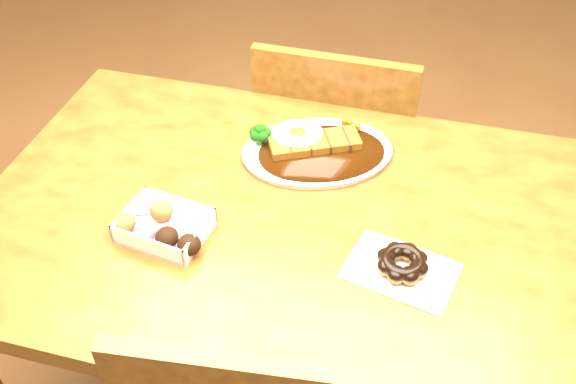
% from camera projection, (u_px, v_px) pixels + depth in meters
% --- Properties ---
extents(table, '(1.20, 0.80, 0.75)m').
position_uv_depth(table, '(283.00, 249.00, 1.32)').
color(table, '#4A290E').
rests_on(table, ground).
extents(chair_far, '(0.43, 0.43, 0.87)m').
position_uv_depth(chair_far, '(338.00, 158.00, 1.81)').
color(chair_far, '#4A290E').
rests_on(chair_far, ground).
extents(katsu_curry_plate, '(0.38, 0.33, 0.06)m').
position_uv_depth(katsu_curry_plate, '(315.00, 148.00, 1.38)').
color(katsu_curry_plate, white).
rests_on(katsu_curry_plate, table).
extents(donut_box, '(0.18, 0.14, 0.04)m').
position_uv_depth(donut_box, '(162.00, 225.00, 1.20)').
color(donut_box, white).
rests_on(donut_box, table).
extents(pon_de_ring, '(0.21, 0.17, 0.04)m').
position_uv_depth(pon_de_ring, '(402.00, 264.00, 1.13)').
color(pon_de_ring, silver).
rests_on(pon_de_ring, table).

